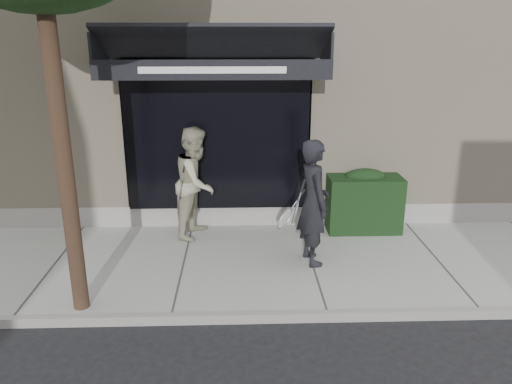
{
  "coord_description": "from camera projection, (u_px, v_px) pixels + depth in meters",
  "views": [
    {
      "loc": [
        -1.11,
        -7.13,
        3.58
      ],
      "look_at": [
        -0.85,
        0.6,
        1.06
      ],
      "focal_mm": 35.0,
      "sensor_mm": 36.0,
      "label": 1
    }
  ],
  "objects": [
    {
      "name": "hedge",
      "position": [
        363.0,
        201.0,
        8.93
      ],
      "size": [
        1.3,
        0.7,
        1.14
      ],
      "color": "black",
      "rests_on": "sidewalk"
    },
    {
      "name": "sidewalk",
      "position": [
        311.0,
        263.0,
        7.89
      ],
      "size": [
        20.0,
        3.0,
        0.12
      ],
      "primitive_type": "cube",
      "color": "gray",
      "rests_on": "ground"
    },
    {
      "name": "pedestrian_back",
      "position": [
        197.0,
        182.0,
        8.57
      ],
      "size": [
        1.0,
        1.12,
        1.92
      ],
      "color": "#AEAA8B",
      "rests_on": "sidewalk"
    },
    {
      "name": "curb",
      "position": [
        327.0,
        316.0,
        6.42
      ],
      "size": [
        20.0,
        0.1,
        0.14
      ],
      "primitive_type": "cube",
      "color": "gray",
      "rests_on": "ground"
    },
    {
      "name": "pedestrian_front",
      "position": [
        313.0,
        203.0,
        7.53
      ],
      "size": [
        0.87,
        0.84,
        1.95
      ],
      "color": "black",
      "rests_on": "sidewalk"
    },
    {
      "name": "ground",
      "position": [
        311.0,
        266.0,
        7.91
      ],
      "size": [
        80.0,
        80.0,
        0.0
      ],
      "primitive_type": "plane",
      "color": "black",
      "rests_on": "ground"
    },
    {
      "name": "building_facade",
      "position": [
        285.0,
        67.0,
        11.78
      ],
      "size": [
        14.3,
        8.04,
        5.64
      ],
      "color": "#C6B697",
      "rests_on": "ground"
    }
  ]
}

